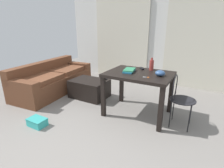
% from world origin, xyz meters
% --- Properties ---
extents(ground_plane, '(8.91, 8.91, 0.00)m').
position_xyz_m(ground_plane, '(0.00, 1.46, 0.00)').
color(ground_plane, gray).
extents(wall_back, '(5.57, 0.10, 2.69)m').
position_xyz_m(wall_back, '(0.00, 3.71, 1.34)').
color(wall_back, silver).
rests_on(wall_back, ground).
extents(curtains, '(3.81, 0.03, 2.30)m').
position_xyz_m(curtains, '(0.00, 3.63, 1.15)').
color(curtains, beige).
rests_on(curtains, ground).
extents(couch, '(1.02, 2.15, 0.72)m').
position_xyz_m(couch, '(-1.99, 1.73, 0.29)').
color(couch, brown).
rests_on(couch, ground).
extents(coffee_table, '(0.81, 0.59, 0.40)m').
position_xyz_m(coffee_table, '(-0.97, 1.84, 0.20)').
color(coffee_table, black).
rests_on(coffee_table, ground).
extents(craft_table, '(1.12, 0.84, 0.79)m').
position_xyz_m(craft_table, '(0.28, 1.61, 0.67)').
color(craft_table, black).
rests_on(craft_table, ground).
extents(wire_chair, '(0.40, 0.40, 0.86)m').
position_xyz_m(wire_chair, '(0.98, 1.56, 0.53)').
color(wire_chair, black).
rests_on(wire_chair, ground).
extents(bottle_near, '(0.08, 0.08, 0.23)m').
position_xyz_m(bottle_near, '(0.41, 1.91, 0.89)').
color(bottle_near, '#99332D').
rests_on(bottle_near, craft_table).
extents(bowl, '(0.16, 0.16, 0.09)m').
position_xyz_m(bowl, '(0.65, 1.60, 0.84)').
color(bowl, '#2D4C7A').
rests_on(bowl, craft_table).
extents(book_stack, '(0.23, 0.33, 0.05)m').
position_xyz_m(book_stack, '(0.10, 1.60, 0.82)').
color(book_stack, '#1E668C').
rests_on(book_stack, craft_table).
extents(tv_remote_on_table, '(0.13, 0.16, 0.02)m').
position_xyz_m(tv_remote_on_table, '(0.23, 1.90, 0.80)').
color(tv_remote_on_table, black).
rests_on(tv_remote_on_table, craft_table).
extents(scissors, '(0.10, 0.06, 0.00)m').
position_xyz_m(scissors, '(0.49, 1.41, 0.79)').
color(scissors, '#9EA0A5').
rests_on(scissors, craft_table).
extents(tv_remote_primary, '(0.12, 0.16, 0.02)m').
position_xyz_m(tv_remote_primary, '(-0.69, 2.01, 0.41)').
color(tv_remote_primary, black).
rests_on(tv_remote_primary, coffee_table).
extents(shoebox, '(0.30, 0.21, 0.13)m').
position_xyz_m(shoebox, '(-1.00, 0.42, 0.07)').
color(shoebox, '#33B2AD').
rests_on(shoebox, ground).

